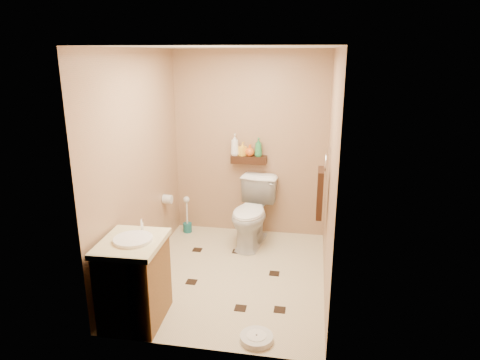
# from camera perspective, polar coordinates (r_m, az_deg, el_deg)

# --- Properties ---
(ground) EXTENTS (2.50, 2.50, 0.00)m
(ground) POSITION_cam_1_polar(r_m,az_deg,el_deg) (4.83, -1.11, -12.49)
(ground) COLOR beige
(ground) RESTS_ON ground
(wall_back) EXTENTS (2.00, 0.04, 2.40)m
(wall_back) POSITION_cam_1_polar(r_m,az_deg,el_deg) (5.57, 1.32, 4.72)
(wall_back) COLOR #A47F5E
(wall_back) RESTS_ON ground
(wall_front) EXTENTS (2.00, 0.04, 2.40)m
(wall_front) POSITION_cam_1_polar(r_m,az_deg,el_deg) (3.22, -5.56, -4.46)
(wall_front) COLOR #A47F5E
(wall_front) RESTS_ON ground
(wall_left) EXTENTS (0.04, 2.50, 2.40)m
(wall_left) POSITION_cam_1_polar(r_m,az_deg,el_deg) (4.67, -13.34, 1.90)
(wall_left) COLOR #A47F5E
(wall_left) RESTS_ON ground
(wall_right) EXTENTS (0.04, 2.50, 2.40)m
(wall_right) POSITION_cam_1_polar(r_m,az_deg,el_deg) (4.30, 12.00, 0.71)
(wall_right) COLOR #A47F5E
(wall_right) RESTS_ON ground
(ceiling) EXTENTS (2.00, 2.50, 0.02)m
(ceiling) POSITION_cam_1_polar(r_m,az_deg,el_deg) (4.22, -1.30, 17.29)
(ceiling) COLOR silver
(ceiling) RESTS_ON wall_back
(wall_shelf) EXTENTS (0.46, 0.14, 0.10)m
(wall_shelf) POSITION_cam_1_polar(r_m,az_deg,el_deg) (5.53, 1.18, 2.73)
(wall_shelf) COLOR #341B0E
(wall_shelf) RESTS_ON wall_back
(floor_accents) EXTENTS (1.23, 1.30, 0.01)m
(floor_accents) POSITION_cam_1_polar(r_m,az_deg,el_deg) (4.79, -0.66, -12.75)
(floor_accents) COLOR black
(floor_accents) RESTS_ON ground
(toilet) EXTENTS (0.57, 0.87, 0.84)m
(toilet) POSITION_cam_1_polar(r_m,az_deg,el_deg) (5.38, 1.62, -4.41)
(toilet) COLOR white
(toilet) RESTS_ON ground
(vanity) EXTENTS (0.55, 0.66, 0.91)m
(vanity) POSITION_cam_1_polar(r_m,az_deg,el_deg) (4.04, -13.92, -12.76)
(vanity) COLOR brown
(vanity) RESTS_ON ground
(bathroom_scale) EXTENTS (0.33, 0.33, 0.06)m
(bathroom_scale) POSITION_cam_1_polar(r_m,az_deg,el_deg) (3.87, 2.21, -20.31)
(bathroom_scale) COLOR silver
(bathroom_scale) RESTS_ON ground
(toilet_brush) EXTENTS (0.12, 0.12, 0.51)m
(toilet_brush) POSITION_cam_1_polar(r_m,az_deg,el_deg) (5.85, -7.05, -5.26)
(toilet_brush) COLOR #185E61
(toilet_brush) RESTS_ON ground
(towel_ring) EXTENTS (0.12, 0.30, 0.76)m
(towel_ring) POSITION_cam_1_polar(r_m,az_deg,el_deg) (4.61, 10.66, -1.43)
(towel_ring) COLOR silver
(towel_ring) RESTS_ON wall_right
(toilet_paper) EXTENTS (0.12, 0.11, 0.12)m
(toilet_paper) POSITION_cam_1_polar(r_m,az_deg,el_deg) (5.40, -9.64, -2.53)
(toilet_paper) COLOR silver
(toilet_paper) RESTS_ON wall_left
(bottle_a) EXTENTS (0.11, 0.11, 0.28)m
(bottle_a) POSITION_cam_1_polar(r_m,az_deg,el_deg) (5.52, -0.70, 4.72)
(bottle_a) COLOR white
(bottle_a) RESTS_ON wall_shelf
(bottle_b) EXTENTS (0.11, 0.11, 0.18)m
(bottle_b) POSITION_cam_1_polar(r_m,az_deg,el_deg) (5.51, 0.35, 4.18)
(bottle_b) COLOR yellow
(bottle_b) RESTS_ON wall_shelf
(bottle_c) EXTENTS (0.16, 0.16, 0.15)m
(bottle_c) POSITION_cam_1_polar(r_m,az_deg,el_deg) (5.50, 1.33, 3.99)
(bottle_c) COLOR #DB5A19
(bottle_c) RESTS_ON wall_shelf
(bottle_d) EXTENTS (0.13, 0.13, 0.24)m
(bottle_d) POSITION_cam_1_polar(r_m,az_deg,el_deg) (5.48, 2.47, 4.41)
(bottle_d) COLOR #2C8448
(bottle_d) RESTS_ON wall_shelf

